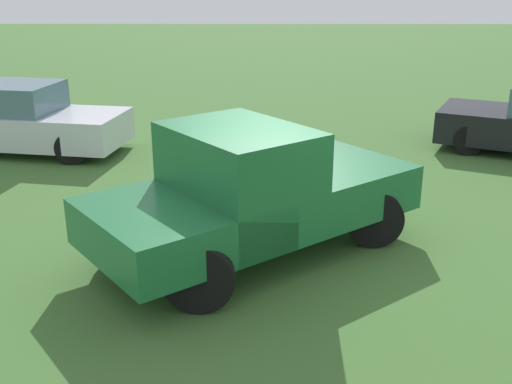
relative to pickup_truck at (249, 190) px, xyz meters
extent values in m
plane|color=#3D662D|center=(-0.32, -0.14, -0.96)|extent=(80.00, 80.00, 0.00)
cylinder|color=black|center=(-0.74, -1.63, -0.54)|extent=(0.83, 0.22, 0.83)
cylinder|color=black|center=(-1.76, -0.31, -0.54)|extent=(0.83, 0.22, 0.83)
cylinder|color=black|center=(1.58, 0.17, -0.54)|extent=(0.83, 0.22, 0.83)
cylinder|color=black|center=(0.55, 1.49, -0.54)|extent=(0.83, 0.22, 0.83)
cube|color=#1E6638|center=(-1.18, -0.92, -0.20)|extent=(2.66, 2.68, 0.64)
cube|color=#1E6638|center=(0.12, 0.10, 0.18)|extent=(2.37, 2.46, 1.40)
cube|color=slate|center=(0.12, 0.10, 0.62)|extent=(2.10, 2.20, 0.48)
cube|color=#1E6638|center=(0.85, 0.66, -0.22)|extent=(2.95, 2.91, 0.60)
cube|color=silver|center=(-1.85, -1.44, -0.46)|extent=(1.26, 1.57, 0.16)
cylinder|color=black|center=(-4.61, -4.97, -0.62)|extent=(0.66, 0.20, 0.66)
cylinder|color=black|center=(-5.31, -6.40, -0.62)|extent=(0.66, 0.20, 0.66)
cylinder|color=black|center=(3.44, -5.72, -0.62)|extent=(0.66, 0.20, 0.66)
cylinder|color=black|center=(3.69, -4.25, -0.62)|extent=(0.66, 0.20, 0.66)
cube|color=silver|center=(4.99, -5.23, -0.42)|extent=(4.61, 2.46, 0.68)
cube|color=slate|center=(5.20, -5.26, 0.22)|extent=(2.16, 1.85, 0.60)
camera|label=1|loc=(-0.14, 7.70, 2.75)|focal=42.85mm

